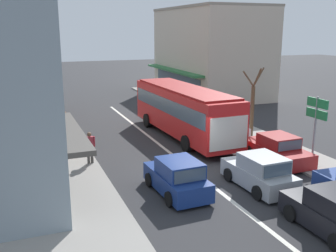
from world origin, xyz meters
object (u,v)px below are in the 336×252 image
(hatchback_behind_bus_near, at_px, (177,178))
(parked_hatchback_kerb_third, at_px, (226,126))
(city_bus, at_px, (184,108))
(directional_road_sign, at_px, (316,115))
(pedestrian_browsing_midblock, at_px, (65,122))
(hatchback_behind_bus_mid, at_px, (260,173))
(pedestrian_with_handbag_near, at_px, (89,146))
(street_tree_right, at_px, (252,105))
(hatchback_adjacent_lane_lead, at_px, (334,213))
(parked_sedan_kerb_second, at_px, (277,150))
(traffic_light_downstreet, at_px, (56,73))

(hatchback_behind_bus_near, bearing_deg, parked_hatchback_kerb_third, 48.44)
(city_bus, height_order, directional_road_sign, directional_road_sign)
(directional_road_sign, bearing_deg, city_bus, 116.56)
(pedestrian_browsing_midblock, bearing_deg, hatchback_behind_bus_mid, -58.49)
(pedestrian_with_handbag_near, bearing_deg, hatchback_behind_bus_mid, -41.10)
(hatchback_behind_bus_mid, bearing_deg, pedestrian_browsing_midblock, 121.51)
(street_tree_right, bearing_deg, parked_hatchback_kerb_third, 158.63)
(parked_hatchback_kerb_third, distance_m, pedestrian_with_handbag_near, 9.45)
(hatchback_behind_bus_mid, height_order, hatchback_adjacent_lane_lead, same)
(city_bus, height_order, hatchback_behind_bus_near, city_bus)
(street_tree_right, bearing_deg, pedestrian_browsing_midblock, 160.52)
(pedestrian_with_handbag_near, xyz_separation_m, pedestrian_browsing_midblock, (-0.50, 5.67, -0.00))
(city_bus, bearing_deg, hatchback_behind_bus_near, -115.09)
(parked_hatchback_kerb_third, bearing_deg, pedestrian_with_handbag_near, -165.80)
(hatchback_behind_bus_near, distance_m, parked_sedan_kerb_second, 6.72)
(hatchback_adjacent_lane_lead, xyz_separation_m, parked_hatchback_kerb_third, (2.62, 12.12, 0.00))
(hatchback_behind_bus_mid, height_order, parked_hatchback_kerb_third, same)
(hatchback_behind_bus_mid, height_order, traffic_light_downstreet, traffic_light_downstreet)
(city_bus, distance_m, traffic_light_downstreet, 16.13)
(city_bus, distance_m, pedestrian_with_handbag_near, 7.52)
(parked_hatchback_kerb_third, distance_m, directional_road_sign, 6.97)
(hatchback_adjacent_lane_lead, bearing_deg, parked_sedan_kerb_second, 68.31)
(city_bus, relative_size, hatchback_adjacent_lane_lead, 2.95)
(parked_sedan_kerb_second, relative_size, traffic_light_downstreet, 1.01)
(city_bus, bearing_deg, parked_sedan_kerb_second, -67.66)
(street_tree_right, bearing_deg, directional_road_sign, -92.16)
(city_bus, relative_size, traffic_light_downstreet, 2.61)
(city_bus, distance_m, hatchback_adjacent_lane_lead, 13.24)
(hatchback_behind_bus_mid, bearing_deg, pedestrian_with_handbag_near, 138.90)
(hatchback_behind_bus_mid, bearing_deg, hatchback_adjacent_lane_lead, -88.22)
(parked_sedan_kerb_second, xyz_separation_m, pedestrian_browsing_midblock, (-9.76, 8.61, 0.40))
(parked_sedan_kerb_second, relative_size, street_tree_right, 0.94)
(hatchback_adjacent_lane_lead, distance_m, pedestrian_browsing_midblock, 17.00)
(hatchback_adjacent_lane_lead, bearing_deg, street_tree_right, 70.10)
(city_bus, height_order, hatchback_adjacent_lane_lead, city_bus)
(city_bus, distance_m, pedestrian_browsing_midblock, 7.56)
(hatchback_adjacent_lane_lead, bearing_deg, hatchback_behind_bus_near, 126.76)
(city_bus, bearing_deg, traffic_light_downstreet, 113.24)
(parked_hatchback_kerb_third, bearing_deg, parked_sedan_kerb_second, -88.80)
(pedestrian_browsing_midblock, bearing_deg, parked_hatchback_kerb_third, -19.17)
(parked_sedan_kerb_second, relative_size, pedestrian_with_handbag_near, 2.59)
(hatchback_behind_bus_mid, bearing_deg, hatchback_behind_bus_near, 168.14)
(hatchback_behind_bus_mid, bearing_deg, parked_hatchback_kerb_third, 70.79)
(hatchback_adjacent_lane_lead, relative_size, street_tree_right, 0.82)
(directional_road_sign, relative_size, pedestrian_browsing_midblock, 2.21)
(city_bus, height_order, hatchback_behind_bus_mid, city_bus)
(hatchback_adjacent_lane_lead, relative_size, parked_sedan_kerb_second, 0.88)
(hatchback_behind_bus_near, relative_size, parked_sedan_kerb_second, 0.89)
(traffic_light_downstreet, bearing_deg, hatchback_behind_bus_mid, -75.63)
(traffic_light_downstreet, height_order, pedestrian_browsing_midblock, traffic_light_downstreet)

